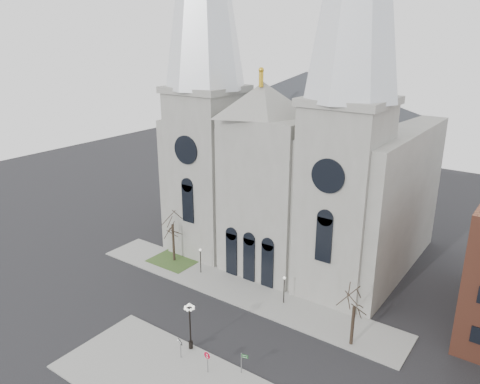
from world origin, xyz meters
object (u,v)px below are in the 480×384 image
Objects in this scene: street_name_sign at (242,361)px; globe_lamp at (190,320)px; one_way_sign at (181,345)px; stop_sign at (207,357)px.

globe_lamp is at bearing 162.29° from street_name_sign.
globe_lamp is at bearing 119.62° from one_way_sign.
stop_sign is at bearing 21.94° from one_way_sign.
stop_sign is 3.06m from street_name_sign.
globe_lamp reaches higher than street_name_sign.
stop_sign is 3.29m from one_way_sign.
stop_sign is 0.45× the size of globe_lamp.
one_way_sign is at bearing 177.31° from street_name_sign.
stop_sign reaches higher than one_way_sign.
street_name_sign is at bearing 0.24° from globe_lamp.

